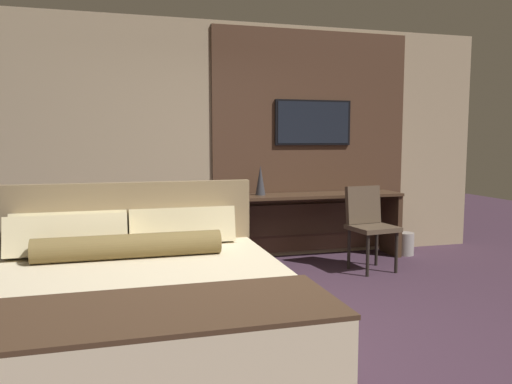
% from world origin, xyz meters
% --- Properties ---
extents(ground_plane, '(16.00, 16.00, 0.00)m').
position_xyz_m(ground_plane, '(0.00, 0.00, 0.00)').
color(ground_plane, '#3D2838').
extents(wall_back_tv_panel, '(7.20, 0.09, 2.80)m').
position_xyz_m(wall_back_tv_panel, '(0.19, 2.59, 1.40)').
color(wall_back_tv_panel, tan).
rests_on(wall_back_tv_panel, ground_plane).
extents(bed, '(1.99, 2.10, 1.10)m').
position_xyz_m(bed, '(-0.93, -0.11, 0.36)').
color(bed, '#33281E').
rests_on(bed, ground_plane).
extents(desk, '(1.99, 0.48, 0.79)m').
position_xyz_m(desk, '(1.33, 2.33, 0.54)').
color(desk, '#422D1E').
rests_on(desk, ground_plane).
extents(tv, '(0.97, 0.04, 0.55)m').
position_xyz_m(tv, '(1.33, 2.52, 1.64)').
color(tv, black).
extents(desk_chair, '(0.51, 0.51, 0.92)m').
position_xyz_m(desk_chair, '(1.67, 1.71, 0.56)').
color(desk_chair, '#4C3D2D').
rests_on(desk_chair, ground_plane).
extents(vase_tall, '(0.12, 0.12, 0.35)m').
position_xyz_m(vase_tall, '(0.61, 2.34, 0.97)').
color(vase_tall, '#333338').
rests_on(vase_tall, desk).
extents(waste_bin, '(0.22, 0.22, 0.28)m').
position_xyz_m(waste_bin, '(2.45, 2.20, 0.14)').
color(waste_bin, gray).
rests_on(waste_bin, ground_plane).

